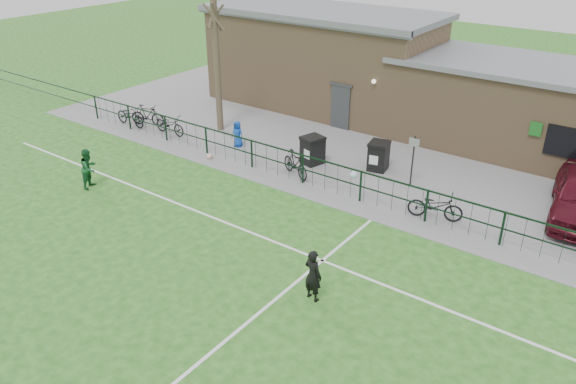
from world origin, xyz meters
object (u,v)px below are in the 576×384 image
Objects in this scene: wheelie_bin_left at (313,151)px; wheelie_bin_right at (379,157)px; sign_post at (413,161)px; bare_tree at (217,67)px; bicycle_c at (170,124)px; bicycle_b at (148,115)px; outfield_player at (89,168)px; bicycle_a at (130,116)px; bicycle_e at (435,206)px; ball_ground at (209,156)px; spectator_child at (238,134)px; bicycle_d at (295,164)px.

wheelie_bin_right is (2.46, 1.06, 0.00)m from wheelie_bin_left.
sign_post reaches higher than wheelie_bin_right.
bicycle_c is at bearing -128.44° from bare_tree.
bare_tree is 3.53× the size of bicycle_b.
bicycle_c is 5.85m from outfield_player.
bicycle_a is (-3.84, -2.17, -2.48)m from bare_tree.
bicycle_e reaches higher than bicycle_c.
wheelie_bin_right is at bearing 27.38° from ball_ground.
bicycle_a is 1.64× the size of spectator_child.
ball_ground is at bearing -55.24° from bare_tree.
outfield_player is (3.41, -5.78, 0.23)m from bicycle_b.
bicycle_c is 13.14m from bicycle_e.
outfield_player is (1.68, -5.60, 0.27)m from bicycle_c.
spectator_child is at bearing -157.39° from wheelie_bin_left.
outfield_player is 4.93m from ball_ground.
bicycle_b is 1.47× the size of spectator_child.
sign_post is 1.09× the size of bicycle_e.
ball_ground is (5.84, -0.72, -0.40)m from bicycle_a.
bare_tree is 3.16× the size of bicycle_a.
bicycle_c is 1.04× the size of bicycle_d.
wheelie_bin_left is 9.70m from bicycle_a.
wheelie_bin_right is 0.93× the size of spectator_child.
ball_ground is (-0.08, -1.75, -0.48)m from spectator_child.
wheelie_bin_right is 7.01m from ball_ground.
bare_tree is at bearing 170.82° from wheelie_bin_right.
bare_tree is at bearing 178.43° from sign_post.
spectator_child is at bearing -178.03° from wheelie_bin_right.
sign_post is 11.50m from bicycle_c.
wheelie_bin_left is (5.76, -0.73, -2.44)m from bare_tree.
outfield_player reaches higher than bicycle_d.
bicycle_b is 1.12× the size of outfield_player.
outfield_player reaches higher than wheelie_bin_right.
spectator_child is 0.76× the size of outfield_player.
wheelie_bin_left is 0.57× the size of bicycle_a.
bicycle_b reaches higher than ball_ground.
outfield_player is (-1.86, -6.30, 0.16)m from spectator_child.
bicycle_b is (-13.11, -1.38, -0.49)m from sign_post.
wheelie_bin_right is 4.25m from bicycle_e.
spectator_child reaches higher than bicycle_c.
bare_tree is at bearing 63.32° from bicycle_e.
bicycle_e is at bearing 4.41° from ball_ground.
spectator_child is (-3.68, -0.41, 0.04)m from wheelie_bin_left.
bare_tree reaches higher than wheelie_bin_right.
outfield_player is at bearing -171.83° from bicycle_b.
wheelie_bin_right is 3.39m from bicycle_d.
bare_tree is at bearing -18.25° from outfield_player.
bare_tree reaches higher than spectator_child.
bicycle_d is 1.47× the size of spectator_child.
spectator_child reaches higher than bicycle_e.
bare_tree is 8.58m from wheelie_bin_right.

